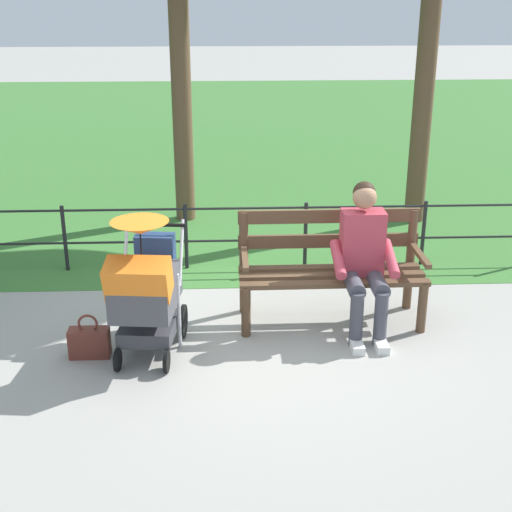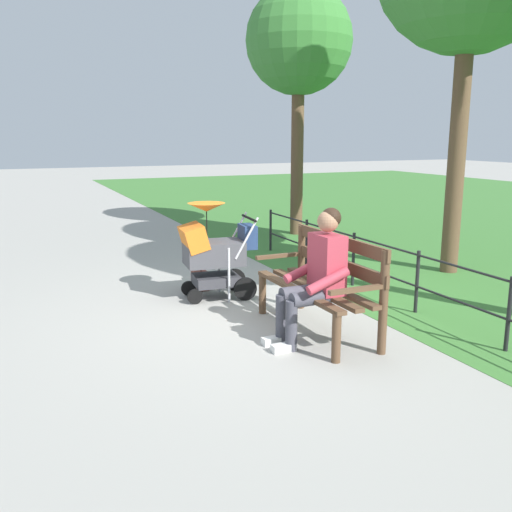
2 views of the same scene
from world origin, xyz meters
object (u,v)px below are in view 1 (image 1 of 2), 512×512
Objects in this scene: stroller at (146,286)px; handbag at (89,342)px; person_on_bench at (364,255)px; park_bench at (330,263)px.

stroller is 3.11× the size of handbag.
person_on_bench reaches higher than stroller.
park_bench is 2.14m from handbag.
park_bench is 1.39× the size of stroller.
handbag is (0.47, 0.02, -0.47)m from stroller.
person_on_bench reaches higher than park_bench.
person_on_bench is at bearing 137.72° from park_bench.
person_on_bench is 1.11× the size of stroller.
person_on_bench is 2.35m from handbag.
handbag is at bearing 2.46° from stroller.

